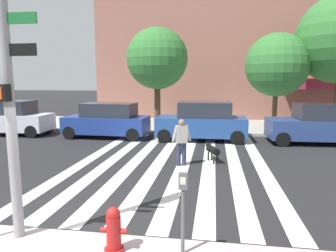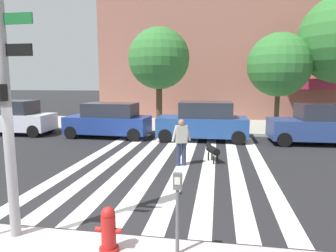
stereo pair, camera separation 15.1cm
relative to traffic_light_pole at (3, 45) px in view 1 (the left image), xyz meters
name	(u,v)px [view 1 (the left image)]	position (x,y,z in m)	size (l,w,h in m)	color
ground_plane	(143,160)	(0.86, 6.09, -3.52)	(160.00, 160.00, 0.00)	#232326
sidewalk_far	(174,125)	(0.86, 14.79, -3.45)	(80.00, 6.00, 0.15)	#A9AAA1
crosswalk_stripes	(172,161)	(1.96, 6.09, -3.52)	(6.75, 10.82, 0.01)	silver
traffic_light_pole	(3,45)	(0.00, 0.00, 0.00)	(0.74, 0.46, 5.80)	gray
fire_hydrant	(114,230)	(1.86, -0.17, -3.00)	(0.44, 0.32, 0.76)	#A81B19
parking_meter_third_along	(183,202)	(2.99, -0.06, -2.49)	(0.14, 0.11, 1.36)	#515456
parked_car_near_curb	(8,118)	(-7.78, 10.34, -2.62)	(4.76, 2.04, 1.88)	silver
parked_car_behind_first	(107,121)	(-2.06, 10.34, -2.62)	(4.37, 1.98, 1.81)	navy
parked_car_third_in_line	(202,122)	(2.86, 10.34, -2.59)	(4.44, 1.99, 1.92)	navy
parked_car_fourth_in_line	(320,125)	(8.40, 10.34, -2.61)	(4.68, 2.13, 1.90)	navy
street_tree_nearest	(157,59)	(-0.02, 13.68, 0.75)	(3.72, 3.72, 6.01)	#4C3823
street_tree_middle	(277,65)	(6.97, 13.72, 0.33)	(3.62, 3.62, 5.52)	#4C3823
pedestrian_dog_walker	(182,140)	(2.35, 5.61, -2.59)	(0.68, 0.37, 1.64)	#282D4C
dog_on_leash	(212,150)	(3.42, 6.29, -3.08)	(0.57, 1.08, 0.65)	black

